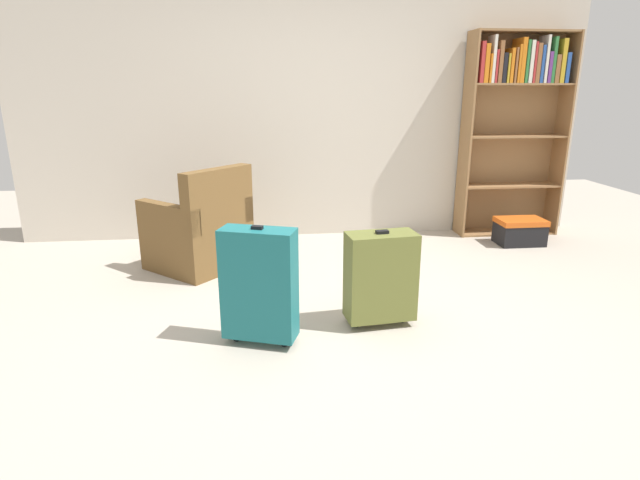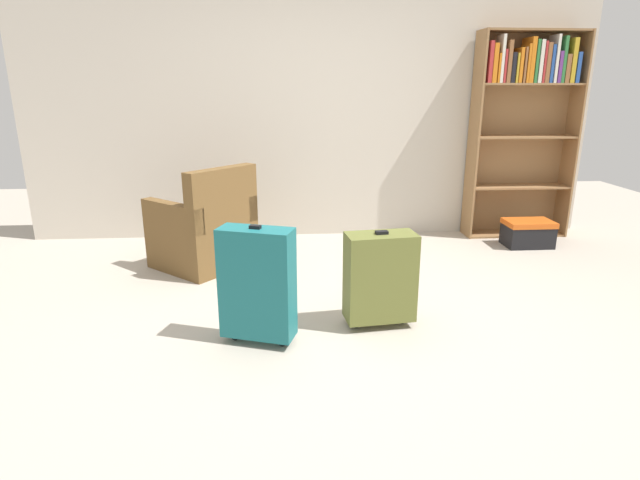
% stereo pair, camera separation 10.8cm
% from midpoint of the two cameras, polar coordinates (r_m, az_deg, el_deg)
% --- Properties ---
extents(ground_plane, '(10.22, 10.22, 0.00)m').
position_cam_midpoint_polar(ground_plane, '(3.50, 0.58, -9.19)').
color(ground_plane, '#B2A899').
extents(back_wall, '(5.84, 0.10, 2.60)m').
position_cam_midpoint_polar(back_wall, '(5.38, -2.27, 14.24)').
color(back_wall, beige).
rests_on(back_wall, ground).
extents(bookshelf, '(1.06, 0.30, 2.07)m').
position_cam_midpoint_polar(bookshelf, '(5.77, 20.48, 13.32)').
color(bookshelf, olive).
rests_on(bookshelf, ground).
extents(armchair, '(0.99, 0.99, 0.90)m').
position_cam_midpoint_polar(armchair, '(4.57, -13.91, 0.80)').
color(armchair, brown).
rests_on(armchair, ground).
extents(mug, '(0.12, 0.08, 0.10)m').
position_cam_midpoint_polar(mug, '(4.67, -7.64, -1.94)').
color(mug, '#1E7F4C').
rests_on(mug, ground).
extents(storage_box, '(0.46, 0.31, 0.26)m').
position_cam_midpoint_polar(storage_box, '(5.52, 20.95, 0.98)').
color(storage_box, black).
rests_on(storage_box, ground).
extents(suitcase_teal, '(0.48, 0.32, 0.76)m').
position_cam_midpoint_polar(suitcase_teal, '(3.11, -7.82, -4.93)').
color(suitcase_teal, '#19666B').
rests_on(suitcase_teal, ground).
extents(suitcase_olive, '(0.47, 0.27, 0.65)m').
position_cam_midpoint_polar(suitcase_olive, '(3.36, 5.88, -4.07)').
color(suitcase_olive, brown).
rests_on(suitcase_olive, ground).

